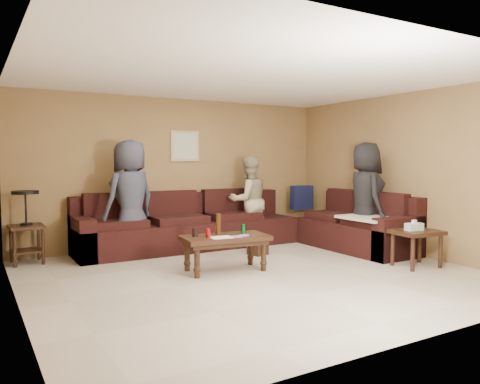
{
  "coord_description": "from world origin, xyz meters",
  "views": [
    {
      "loc": [
        -3.14,
        -4.97,
        1.47
      ],
      "look_at": [
        0.25,
        0.85,
        1.0
      ],
      "focal_mm": 35.0,
      "sensor_mm": 36.0,
      "label": 1
    }
  ],
  "objects_px": {
    "person_left": "(130,199)",
    "person_right": "(366,197)",
    "waste_bin": "(258,245)",
    "person_middle": "(249,200)",
    "coffee_table": "(225,241)",
    "end_table_left": "(26,226)",
    "side_table_right": "(416,236)",
    "sectional_sofa": "(249,229)"
  },
  "relations": [
    {
      "from": "sectional_sofa",
      "to": "waste_bin",
      "type": "xyz_separation_m",
      "value": [
        -0.13,
        -0.46,
        -0.18
      ]
    },
    {
      "from": "sectional_sofa",
      "to": "end_table_left",
      "type": "bearing_deg",
      "value": 168.46
    },
    {
      "from": "coffee_table",
      "to": "side_table_right",
      "type": "relative_size",
      "value": 1.78
    },
    {
      "from": "coffee_table",
      "to": "person_left",
      "type": "xyz_separation_m",
      "value": [
        -0.8,
        1.51,
        0.48
      ]
    },
    {
      "from": "sectional_sofa",
      "to": "coffee_table",
      "type": "height_order",
      "value": "sectional_sofa"
    },
    {
      "from": "side_table_right",
      "to": "end_table_left",
      "type": "bearing_deg",
      "value": 147.61
    },
    {
      "from": "waste_bin",
      "to": "person_middle",
      "type": "xyz_separation_m",
      "value": [
        0.35,
        0.85,
        0.62
      ]
    },
    {
      "from": "person_left",
      "to": "person_right",
      "type": "distance_m",
      "value": 3.68
    },
    {
      "from": "person_left",
      "to": "person_right",
      "type": "xyz_separation_m",
      "value": [
        3.37,
        -1.46,
        -0.01
      ]
    },
    {
      "from": "end_table_left",
      "to": "side_table_right",
      "type": "distance_m",
      "value": 5.43
    },
    {
      "from": "coffee_table",
      "to": "end_table_left",
      "type": "distance_m",
      "value": 2.85
    },
    {
      "from": "coffee_table",
      "to": "end_table_left",
      "type": "xyz_separation_m",
      "value": [
        -2.21,
        1.8,
        0.14
      ]
    },
    {
      "from": "coffee_table",
      "to": "person_left",
      "type": "relative_size",
      "value": 0.67
    },
    {
      "from": "person_middle",
      "to": "sectional_sofa",
      "type": "bearing_deg",
      "value": 63.66
    },
    {
      "from": "waste_bin",
      "to": "person_left",
      "type": "bearing_deg",
      "value": 154.14
    },
    {
      "from": "coffee_table",
      "to": "person_right",
      "type": "distance_m",
      "value": 2.62
    },
    {
      "from": "person_left",
      "to": "person_middle",
      "type": "relative_size",
      "value": 1.16
    },
    {
      "from": "side_table_right",
      "to": "person_middle",
      "type": "relative_size",
      "value": 0.44
    },
    {
      "from": "side_table_right",
      "to": "waste_bin",
      "type": "bearing_deg",
      "value": 128.88
    },
    {
      "from": "person_left",
      "to": "side_table_right",
      "type": "bearing_deg",
      "value": 118.4
    },
    {
      "from": "person_left",
      "to": "end_table_left",
      "type": "bearing_deg",
      "value": -33.47
    },
    {
      "from": "sectional_sofa",
      "to": "person_left",
      "type": "relative_size",
      "value": 2.63
    },
    {
      "from": "person_left",
      "to": "person_right",
      "type": "height_order",
      "value": "person_left"
    },
    {
      "from": "sectional_sofa",
      "to": "person_middle",
      "type": "bearing_deg",
      "value": 60.14
    },
    {
      "from": "end_table_left",
      "to": "side_table_right",
      "type": "bearing_deg",
      "value": -32.39
    },
    {
      "from": "waste_bin",
      "to": "sectional_sofa",
      "type": "bearing_deg",
      "value": 74.65
    },
    {
      "from": "coffee_table",
      "to": "person_middle",
      "type": "bearing_deg",
      "value": 49.73
    },
    {
      "from": "waste_bin",
      "to": "person_right",
      "type": "bearing_deg",
      "value": -20.83
    },
    {
      "from": "person_left",
      "to": "waste_bin",
      "type": "bearing_deg",
      "value": 132.12
    },
    {
      "from": "coffee_table",
      "to": "end_table_left",
      "type": "height_order",
      "value": "end_table_left"
    },
    {
      "from": "coffee_table",
      "to": "person_right",
      "type": "xyz_separation_m",
      "value": [
        2.58,
        0.05,
        0.47
      ]
    },
    {
      "from": "person_middle",
      "to": "person_right",
      "type": "bearing_deg",
      "value": 134.81
    },
    {
      "from": "end_table_left",
      "to": "person_middle",
      "type": "bearing_deg",
      "value": -4.59
    },
    {
      "from": "person_left",
      "to": "person_right",
      "type": "relative_size",
      "value": 1.01
    },
    {
      "from": "person_left",
      "to": "person_middle",
      "type": "height_order",
      "value": "person_left"
    },
    {
      "from": "waste_bin",
      "to": "person_right",
      "type": "distance_m",
      "value": 1.9
    },
    {
      "from": "side_table_right",
      "to": "waste_bin",
      "type": "height_order",
      "value": "side_table_right"
    },
    {
      "from": "coffee_table",
      "to": "person_left",
      "type": "bearing_deg",
      "value": 117.81
    },
    {
      "from": "end_table_left",
      "to": "person_middle",
      "type": "distance_m",
      "value": 3.51
    },
    {
      "from": "person_middle",
      "to": "person_right",
      "type": "distance_m",
      "value": 1.96
    },
    {
      "from": "end_table_left",
      "to": "waste_bin",
      "type": "relative_size",
      "value": 3.53
    },
    {
      "from": "coffee_table",
      "to": "person_right",
      "type": "bearing_deg",
      "value": 1.06
    }
  ]
}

